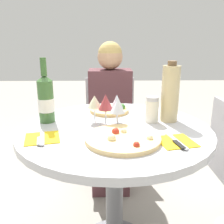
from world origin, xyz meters
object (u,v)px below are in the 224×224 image
(seated_diner, at_px, (110,121))
(wine_bottle, at_px, (46,99))
(chair_behind_diner, at_px, (110,130))
(tall_carafe, at_px, (170,93))
(dining_table, at_px, (115,150))
(pizza_large, at_px, (123,138))

(seated_diner, height_order, wine_bottle, seated_diner)
(chair_behind_diner, bearing_deg, wine_bottle, 65.91)
(wine_bottle, bearing_deg, tall_carafe, 0.23)
(wine_bottle, bearing_deg, seated_diner, 61.37)
(dining_table, height_order, pizza_large, pizza_large)
(chair_behind_diner, distance_m, wine_bottle, 0.98)
(pizza_large, bearing_deg, seated_diner, 92.46)
(chair_behind_diner, relative_size, tall_carafe, 2.62)
(tall_carafe, bearing_deg, pizza_large, -134.26)
(dining_table, distance_m, seated_diner, 0.74)
(tall_carafe, bearing_deg, seated_diner, 115.73)
(chair_behind_diner, xyz_separation_m, tall_carafe, (0.31, -0.78, 0.50))
(dining_table, relative_size, wine_bottle, 2.85)
(chair_behind_diner, xyz_separation_m, seated_diner, (-0.00, -0.14, 0.13))
(pizza_large, bearing_deg, chair_behind_diner, 92.13)
(chair_behind_diner, xyz_separation_m, pizza_large, (0.04, -1.06, 0.36))
(pizza_large, bearing_deg, tall_carafe, 45.74)
(chair_behind_diner, height_order, tall_carafe, tall_carafe)
(seated_diner, bearing_deg, dining_table, 90.75)
(dining_table, bearing_deg, tall_carafe, 17.88)
(seated_diner, height_order, tall_carafe, seated_diner)
(chair_behind_diner, relative_size, seated_diner, 0.73)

